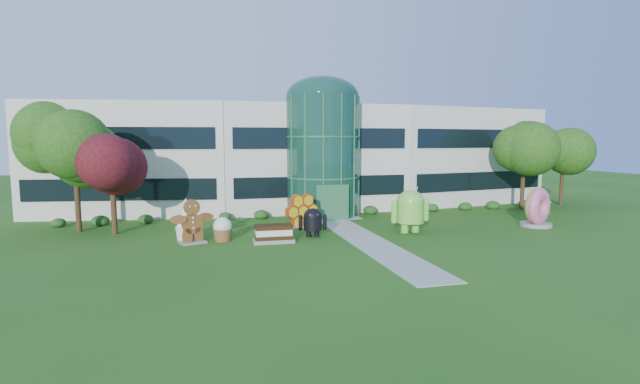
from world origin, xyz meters
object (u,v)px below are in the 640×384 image
object	(u,v)px
android_black	(313,220)
gingerbread	(192,221)
donut	(537,207)
android_green	(410,208)

from	to	relation	value
android_black	gingerbread	distance (m)	7.50
android_black	donut	distance (m)	16.55
android_green	android_black	xyz separation A→B (m)	(-6.73, 0.28, -0.61)
android_green	donut	world-z (taller)	android_green
android_black	android_green	bearing A→B (deg)	3.05
android_black	gingerbread	world-z (taller)	gingerbread
android_black	donut	bearing A→B (deg)	3.49
donut	gingerbread	xyz separation A→B (m)	(-24.03, 0.53, -0.07)
android_green	donut	xyz separation A→B (m)	(9.81, -0.28, -0.27)
android_green	gingerbread	xyz separation A→B (m)	(-14.22, 0.25, -0.34)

